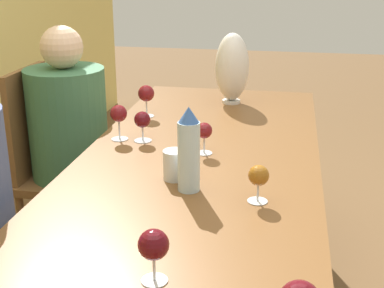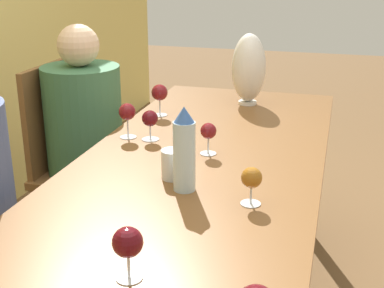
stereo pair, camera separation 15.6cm
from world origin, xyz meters
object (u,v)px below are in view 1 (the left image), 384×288
at_px(water_bottle, 189,151).
at_px(wine_glass_6, 146,94).
at_px(wine_glass_1, 204,132).
at_px(wine_glass_2, 154,246).
at_px(person_far, 72,142).
at_px(water_tumbler, 175,165).
at_px(wine_glass_3, 142,121).
at_px(wine_glass_5, 119,115).
at_px(vase, 232,68).
at_px(wine_glass_0, 259,177).
at_px(chair_far, 56,163).

bearing_deg(water_bottle, wine_glass_6, 24.24).
xyz_separation_m(wine_glass_1, wine_glass_2, (-0.85, -0.02, 0.01)).
bearing_deg(wine_glass_2, person_far, 30.30).
xyz_separation_m(water_tumbler, wine_glass_2, (-0.59, -0.08, 0.04)).
relative_size(wine_glass_3, person_far, 0.10).
height_order(wine_glass_1, wine_glass_5, wine_glass_5).
distance_m(water_tumbler, wine_glass_5, 0.48).
xyz_separation_m(vase, wine_glass_0, (-1.13, -0.21, -0.10)).
distance_m(chair_far, person_far, 0.15).
bearing_deg(water_bottle, wine_glass_3, 32.19).
xyz_separation_m(wine_glass_0, wine_glass_2, (-0.47, 0.21, 0.01)).
bearing_deg(wine_glass_1, chair_far, 63.74).
distance_m(wine_glass_0, wine_glass_6, 1.00).
xyz_separation_m(wine_glass_2, wine_glass_6, (1.29, 0.37, 0.01)).
height_order(vase, wine_glass_3, vase).
xyz_separation_m(wine_glass_0, wine_glass_3, (0.48, 0.50, 0.00)).
distance_m(water_tumbler, wine_glass_2, 0.60).
height_order(water_bottle, wine_glass_6, water_bottle).
bearing_deg(wine_glass_0, wine_glass_2, 156.19).
height_order(wine_glass_3, wine_glass_5, wine_glass_5).
xyz_separation_m(wine_glass_5, chair_far, (0.29, 0.43, -0.36)).
height_order(water_tumbler, wine_glass_0, wine_glass_0).
xyz_separation_m(water_bottle, chair_far, (0.73, 0.80, -0.39)).
height_order(wine_glass_3, person_far, person_far).
height_order(wine_glass_0, wine_glass_6, wine_glass_6).
bearing_deg(wine_glass_1, wine_glass_3, 70.13).
relative_size(water_tumbler, person_far, 0.09).
bearing_deg(water_tumbler, wine_glass_2, -172.25).
bearing_deg(wine_glass_2, vase, 0.20).
distance_m(wine_glass_1, wine_glass_6, 0.56).
height_order(wine_glass_1, wine_glass_2, wine_glass_2).
bearing_deg(wine_glass_2, wine_glass_1, 1.53).
height_order(water_tumbler, wine_glass_6, wine_glass_6).
xyz_separation_m(water_bottle, person_far, (0.73, 0.71, -0.27)).
distance_m(wine_glass_1, chair_far, 0.95).
distance_m(wine_glass_2, chair_far, 1.53).
height_order(water_bottle, wine_glass_3, water_bottle).
relative_size(wine_glass_0, wine_glass_2, 0.90).
relative_size(vase, wine_glass_2, 2.67).
relative_size(wine_glass_3, wine_glass_5, 0.85).
bearing_deg(water_tumbler, vase, -4.28).
bearing_deg(wine_glass_5, person_far, 48.95).
bearing_deg(wine_glass_3, water_bottle, -147.81).
distance_m(vase, wine_glass_1, 0.76).
bearing_deg(wine_glass_6, water_bottle, -155.76).
xyz_separation_m(water_bottle, wine_glass_3, (0.43, 0.27, -0.05)).
bearing_deg(wine_glass_6, wine_glass_3, -167.48).
bearing_deg(wine_glass_6, chair_far, 95.52).
height_order(wine_glass_6, chair_far, chair_far).
bearing_deg(wine_glass_3, chair_far, 60.75).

